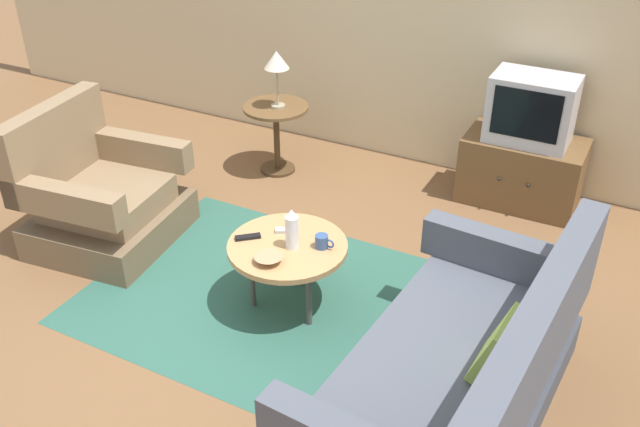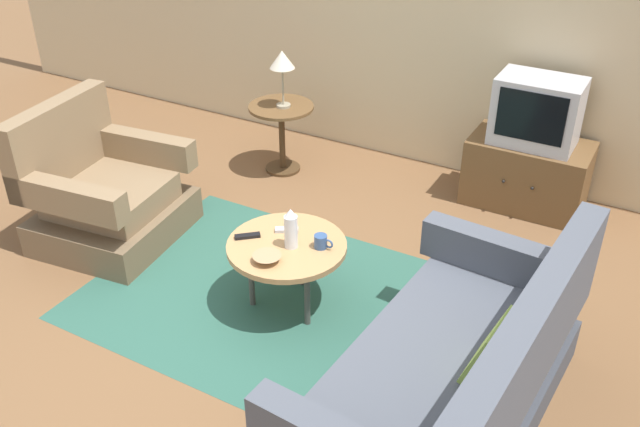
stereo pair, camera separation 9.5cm
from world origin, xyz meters
TOP-DOWN VIEW (x-y plane):
  - ground_plane at (0.00, 0.00)m, footprint 16.00×16.00m
  - area_rug at (0.13, 0.17)m, footprint 2.50×1.71m
  - armchair at (-1.41, 0.24)m, footprint 0.96×1.04m
  - couch at (1.32, -0.27)m, footprint 1.06×1.82m
  - coffee_table at (0.13, 0.17)m, footprint 0.71×0.71m
  - side_table at (-0.85, 1.69)m, footprint 0.53×0.53m
  - tv_stand at (1.07, 2.11)m, footprint 0.88×0.52m
  - television at (1.07, 2.10)m, footprint 0.59×0.39m
  - table_lamp at (-0.82, 1.68)m, footprint 0.20×0.20m
  - vase at (0.17, 0.16)m, footprint 0.08×0.08m
  - mug at (0.33, 0.24)m, footprint 0.12×0.08m
  - bowl at (0.13, -0.03)m, footprint 0.17×0.17m
  - tv_remote_dark at (-0.11, 0.12)m, footprint 0.14×0.13m
  - tv_remote_silver at (0.06, 0.29)m, footprint 0.15×0.11m

SIDE VIEW (x-z plane):
  - ground_plane at x=0.00m, z-range 0.00..0.00m
  - area_rug at x=0.13m, z-range 0.00..0.00m
  - tv_stand at x=1.07m, z-range 0.00..0.52m
  - couch at x=1.32m, z-range -0.18..0.78m
  - armchair at x=-1.41m, z-range -0.16..0.79m
  - coffee_table at x=0.13m, z-range 0.19..0.64m
  - side_table at x=-0.85m, z-range 0.13..0.71m
  - tv_remote_silver at x=0.06m, z-range 0.45..0.47m
  - tv_remote_dark at x=-0.11m, z-range 0.45..0.47m
  - bowl at x=0.13m, z-range 0.45..0.49m
  - mug at x=0.33m, z-range 0.45..0.53m
  - vase at x=0.17m, z-range 0.44..0.70m
  - television at x=1.07m, z-range 0.52..1.02m
  - table_lamp at x=-0.82m, z-range 0.72..1.17m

